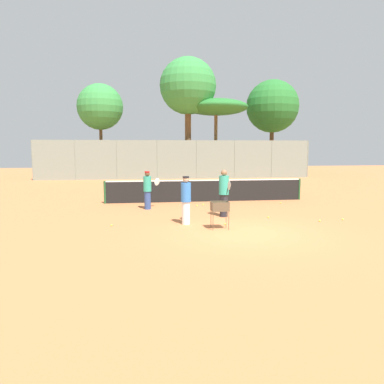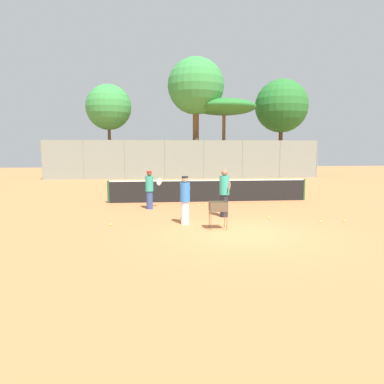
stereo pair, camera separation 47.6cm
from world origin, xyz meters
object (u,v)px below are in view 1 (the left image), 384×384
(tennis_net, at_px, (206,190))
(ball_cart, at_px, (220,208))
(player_white_outfit, at_px, (186,199))
(player_red_cap, at_px, (224,193))
(player_yellow_shirt, at_px, (148,190))
(parked_car, at_px, (231,167))

(tennis_net, xyz_separation_m, ball_cart, (-0.64, -6.14, 0.11))
(ball_cart, bearing_deg, player_white_outfit, 137.84)
(player_red_cap, bearing_deg, player_yellow_shirt, -134.83)
(player_white_outfit, relative_size, player_yellow_shirt, 1.02)
(tennis_net, bearing_deg, player_white_outfit, -107.25)
(parked_car, bearing_deg, player_white_outfit, -107.59)
(player_white_outfit, distance_m, parked_car, 24.69)
(player_red_cap, bearing_deg, parked_car, 158.05)
(player_white_outfit, xyz_separation_m, player_yellow_shirt, (-1.22, 3.35, -0.01))
(ball_cart, bearing_deg, tennis_net, 84.03)
(player_yellow_shirt, distance_m, parked_car, 21.97)
(tennis_net, bearing_deg, player_red_cap, -90.48)
(tennis_net, height_order, player_red_cap, player_red_cap)
(tennis_net, bearing_deg, parked_car, 72.31)
(tennis_net, relative_size, ball_cart, 10.87)
(player_white_outfit, bearing_deg, parked_car, 3.17)
(player_white_outfit, relative_size, player_red_cap, 0.92)
(player_red_cap, relative_size, ball_cart, 2.01)
(player_yellow_shirt, xyz_separation_m, ball_cart, (2.21, -4.25, -0.18))
(player_white_outfit, height_order, player_yellow_shirt, player_white_outfit)
(tennis_net, distance_m, player_yellow_shirt, 3.43)
(player_yellow_shirt, bearing_deg, ball_cart, -97.96)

